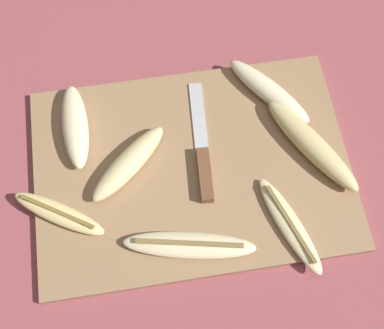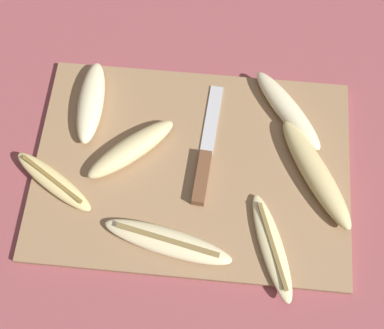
{
  "view_description": "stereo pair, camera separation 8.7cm",
  "coord_description": "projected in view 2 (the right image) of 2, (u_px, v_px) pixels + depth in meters",
  "views": [
    {
      "loc": [
        -0.05,
        -0.34,
        0.82
      ],
      "look_at": [
        0.0,
        0.0,
        0.02
      ],
      "focal_mm": 50.0,
      "sensor_mm": 36.0,
      "label": 1
    },
    {
      "loc": [
        0.03,
        -0.34,
        0.82
      ],
      "look_at": [
        0.0,
        0.0,
        0.02
      ],
      "focal_mm": 50.0,
      "sensor_mm": 36.0,
      "label": 2
    }
  ],
  "objects": [
    {
      "name": "cutting_board",
      "position": [
        192.0,
        168.0,
        0.88
      ],
      "size": [
        0.52,
        0.36,
        0.01
      ],
      "color": "#997551",
      "rests_on": "ground_plane"
    },
    {
      "name": "banana_golden_short",
      "position": [
        54.0,
        181.0,
        0.86
      ],
      "size": [
        0.15,
        0.11,
        0.02
      ],
      "rotation": [
        0.0,
        0.0,
        1.0
      ],
      "color": "#EDD689",
      "rests_on": "cutting_board"
    },
    {
      "name": "banana_cream_curved",
      "position": [
        168.0,
        242.0,
        0.82
      ],
      "size": [
        0.21,
        0.08,
        0.02
      ],
      "rotation": [
        0.0,
        0.0,
        1.37
      ],
      "color": "beige",
      "rests_on": "cutting_board"
    },
    {
      "name": "ground_plane",
      "position": [
        192.0,
        170.0,
        0.89
      ],
      "size": [
        4.0,
        4.0,
        0.0
      ],
      "primitive_type": "plane",
      "color": "#93474C"
    },
    {
      "name": "banana_spotted_left",
      "position": [
        316.0,
        174.0,
        0.85
      ],
      "size": [
        0.14,
        0.2,
        0.03
      ],
      "rotation": [
        0.0,
        0.0,
        0.52
      ],
      "color": "#DBC684",
      "rests_on": "cutting_board"
    },
    {
      "name": "banana_bright_far",
      "position": [
        288.0,
        110.0,
        0.9
      ],
      "size": [
        0.14,
        0.16,
        0.03
      ],
      "rotation": [
        0.0,
        0.0,
        0.65
      ],
      "color": "beige",
      "rests_on": "cutting_board"
    },
    {
      "name": "banana_mellow_near",
      "position": [
        131.0,
        149.0,
        0.87
      ],
      "size": [
        0.15,
        0.14,
        0.03
      ],
      "rotation": [
        0.0,
        0.0,
        5.45
      ],
      "color": "beige",
      "rests_on": "cutting_board"
    },
    {
      "name": "knife",
      "position": [
        204.0,
        165.0,
        0.87
      ],
      "size": [
        0.04,
        0.22,
        0.02
      ],
      "rotation": [
        0.0,
        0.0,
        -0.07
      ],
      "color": "brown",
      "rests_on": "cutting_board"
    },
    {
      "name": "banana_soft_right",
      "position": [
        272.0,
        247.0,
        0.82
      ],
      "size": [
        0.09,
        0.18,
        0.02
      ],
      "rotation": [
        0.0,
        0.0,
        0.33
      ],
      "color": "beige",
      "rests_on": "cutting_board"
    },
    {
      "name": "banana_pale_long",
      "position": [
        91.0,
        102.0,
        0.91
      ],
      "size": [
        0.05,
        0.16,
        0.03
      ],
      "rotation": [
        0.0,
        0.0,
        3.17
      ],
      "color": "beige",
      "rests_on": "cutting_board"
    }
  ]
}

